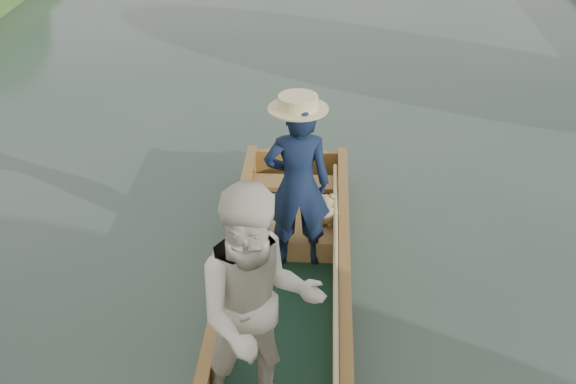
{
  "coord_description": "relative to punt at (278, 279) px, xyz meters",
  "views": [
    {
      "loc": [
        0.31,
        -4.8,
        4.12
      ],
      "look_at": [
        0.0,
        0.6,
        0.95
      ],
      "focal_mm": 45.0,
      "sensor_mm": 36.0,
      "label": 1
    }
  ],
  "objects": [
    {
      "name": "ground",
      "position": [
        0.03,
        0.29,
        -0.68
      ],
      "size": [
        120.0,
        120.0,
        0.0
      ],
      "primitive_type": "plane",
      "color": "#283D30",
      "rests_on": "ground"
    },
    {
      "name": "punt",
      "position": [
        0.0,
        0.0,
        0.0
      ],
      "size": [
        1.2,
        5.0,
        1.96
      ],
      "color": "black",
      "rests_on": "ground"
    }
  ]
}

